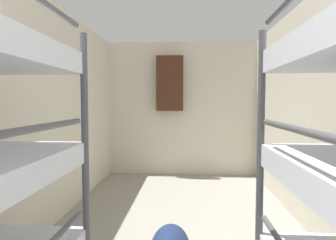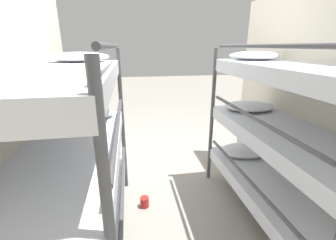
{
  "view_description": "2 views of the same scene",
  "coord_description": "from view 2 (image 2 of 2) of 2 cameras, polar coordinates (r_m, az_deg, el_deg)",
  "views": [
    {
      "loc": [
        0.1,
        0.54,
        1.24
      ],
      "look_at": [
        -0.08,
        3.32,
        1.07
      ],
      "focal_mm": 32.0,
      "sensor_mm": 36.0,
      "label": 1
    },
    {
      "loc": [
        0.43,
        3.06,
        1.67
      ],
      "look_at": [
        0.01,
        0.57,
        0.84
      ],
      "focal_mm": 24.0,
      "sensor_mm": 36.0,
      "label": 2
    }
  ],
  "objects": [
    {
      "name": "bunk_stack_left_near",
      "position": [
        2.25,
        26.83,
        -3.06
      ],
      "size": [
        0.72,
        1.83,
        1.69
      ],
      "color": "#4C4C51",
      "rests_on": "ground_plane"
    },
    {
      "name": "bunk_stack_right_near",
      "position": [
        1.88,
        -22.77,
        -6.53
      ],
      "size": [
        0.72,
        1.83,
        1.69
      ],
      "color": "#4C4C51",
      "rests_on": "ground_plane"
    },
    {
      "name": "ground_plane",
      "position": [
        3.51,
        -1.49,
        -10.19
      ],
      "size": [
        20.0,
        20.0,
        0.0
      ],
      "primitive_type": "plane",
      "color": "gray"
    },
    {
      "name": "tin_can",
      "position": [
        2.62,
        -5.98,
        -20.02
      ],
      "size": [
        0.09,
        0.09,
        0.11
      ],
      "color": "#AD231E",
      "rests_on": "ground_plane"
    }
  ]
}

